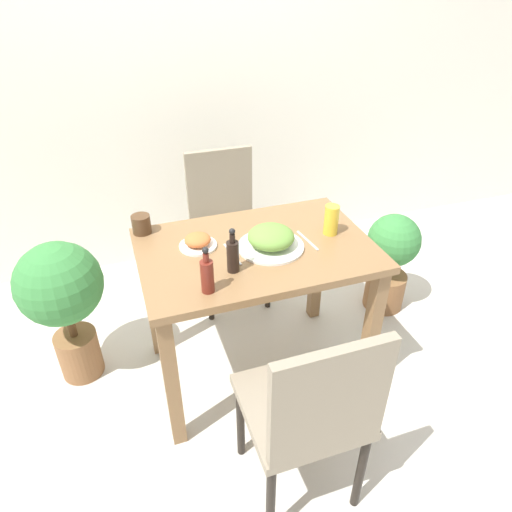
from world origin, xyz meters
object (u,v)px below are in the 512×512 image
chair_near (311,410)px  food_plate (271,239)px  chair_far (226,219)px  sauce_bottle (207,275)px  potted_plant_right (391,257)px  juice_glass (332,220)px  drink_cup (141,224)px  side_plate (198,242)px  condiment_bottle (233,255)px  potted_plant_left (62,295)px

chair_near → food_plate: size_ratio=3.11×
chair_far → food_plate: chair_far is taller
sauce_bottle → potted_plant_right: bearing=22.1°
chair_near → food_plate: 0.75m
chair_far → juice_glass: size_ratio=6.48×
drink_cup → juice_glass: bearing=-19.5°
chair_far → side_plate: (-0.30, -0.63, 0.26)m
chair_near → side_plate: size_ratio=5.48×
drink_cup → sauce_bottle: bearing=-71.1°
sauce_bottle → juice_glass: bearing=20.7°
sauce_bottle → condiment_bottle: bearing=37.6°
chair_far → potted_plant_left: chair_far is taller
side_plate → drink_cup: 0.30m
drink_cup → sauce_bottle: size_ratio=0.44×
sauce_bottle → potted_plant_right: (1.20, 0.48, -0.47)m
side_plate → drink_cup: drink_cup is taller
drink_cup → condiment_bottle: condiment_bottle is taller
drink_cup → sauce_bottle: (0.18, -0.53, 0.03)m
drink_cup → potted_plant_left: (-0.41, -0.02, -0.30)m
condiment_bottle → chair_near: bearing=-79.6°
drink_cup → food_plate: bearing=-31.5°
food_plate → condiment_bottle: (-0.21, -0.12, 0.03)m
chair_far → potted_plant_right: bearing=-28.7°
drink_cup → potted_plant_right: bearing=-2.0°
potted_plant_right → side_plate: bearing=-172.2°
chair_near → chair_far: (0.10, 1.43, 0.00)m
food_plate → potted_plant_right: (0.86, 0.27, -0.44)m
side_plate → sauce_bottle: (-0.03, -0.33, 0.05)m
food_plate → potted_plant_left: size_ratio=0.38×
condiment_bottle → potted_plant_left: size_ratio=0.26×
drink_cup → juice_glass: 0.87m
chair_far → side_plate: size_ratio=5.48×
condiment_bottle → potted_plant_right: bearing=19.8°
juice_glass → potted_plant_left: (-1.23, 0.27, -0.32)m
chair_far → drink_cup: (-0.51, -0.43, 0.28)m
food_plate → potted_plant_right: size_ratio=0.47×
food_plate → drink_cup: size_ratio=3.37×
chair_near → food_plate: chair_near is taller
side_plate → potted_plant_right: size_ratio=0.27×
food_plate → potted_plant_right: food_plate is taller
chair_near → drink_cup: bearing=-67.4°
chair_far → juice_glass: chair_far is taller
chair_far → chair_near: bearing=-93.8°
food_plate → potted_plant_left: (-0.93, 0.30, -0.30)m
drink_cup → condiment_bottle: 0.54m
side_plate → condiment_bottle: (0.10, -0.23, 0.05)m
side_plate → drink_cup: bearing=136.2°
juice_glass → sauce_bottle: bearing=-159.3°
juice_glass → potted_plant_left: 1.30m
chair_far → condiment_bottle: 0.94m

